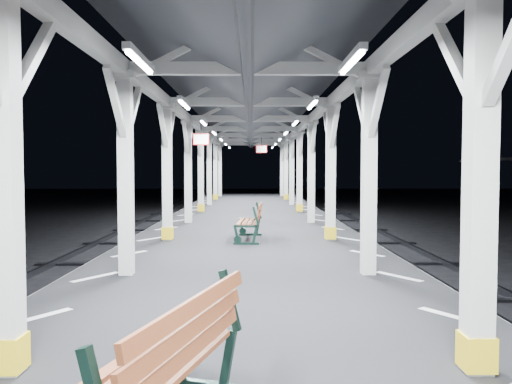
{
  "coord_description": "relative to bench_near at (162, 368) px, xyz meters",
  "views": [
    {
      "loc": [
        0.07,
        -10.19,
        2.74
      ],
      "look_at": [
        0.17,
        1.68,
        2.2
      ],
      "focal_mm": 35.0,
      "sensor_mm": 36.0,
      "label": 1
    }
  ],
  "objects": [
    {
      "name": "ground",
      "position": [
        0.48,
        7.17,
        -1.52
      ],
      "size": [
        120.0,
        120.0,
        0.0
      ],
      "primitive_type": "plane",
      "color": "black",
      "rests_on": "ground"
    },
    {
      "name": "platform",
      "position": [
        0.48,
        7.17,
        -1.02
      ],
      "size": [
        6.0,
        50.0,
        1.0
      ],
      "primitive_type": "cube",
      "color": "black",
      "rests_on": "ground"
    },
    {
      "name": "hazard_stripes_left",
      "position": [
        -1.97,
        7.17,
        -0.52
      ],
      "size": [
        1.0,
        48.0,
        0.01
      ],
      "primitive_type": "cube",
      "color": "silver",
      "rests_on": "platform"
    },
    {
      "name": "hazard_stripes_right",
      "position": [
        2.93,
        7.17,
        -0.52
      ],
      "size": [
        1.0,
        48.0,
        0.01
      ],
      "primitive_type": "cube",
      "color": "silver",
      "rests_on": "platform"
    },
    {
      "name": "track_left",
      "position": [
        -4.52,
        7.17,
        -1.44
      ],
      "size": [
        2.2,
        60.0,
        0.16
      ],
      "color": "#2D2D33",
      "rests_on": "ground"
    },
    {
      "name": "track_right",
      "position": [
        5.48,
        7.17,
        -1.44
      ],
      "size": [
        2.2,
        60.0,
        0.16
      ],
      "color": "#2D2D33",
      "rests_on": "ground"
    },
    {
      "name": "canopy",
      "position": [
        0.48,
        7.16,
        3.04
      ],
      "size": [
        5.4,
        49.0,
        4.65
      ],
      "color": "silver",
      "rests_on": "platform"
    },
    {
      "name": "bench_near",
      "position": [
        0.0,
        0.0,
        0.0
      ],
      "size": [
        1.16,
        1.92,
        0.98
      ],
      "rotation": [
        0.0,
        0.0,
        -0.3
      ],
      "color": "black",
      "rests_on": "platform"
    },
    {
      "name": "bench_mid",
      "position": [
        0.56,
        9.19,
        -0.04
      ],
      "size": [
        0.71,
        1.69,
        0.9
      ],
      "rotation": [
        0.0,
        0.0,
        -0.06
      ],
      "color": "black",
      "rests_on": "platform"
    }
  ]
}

